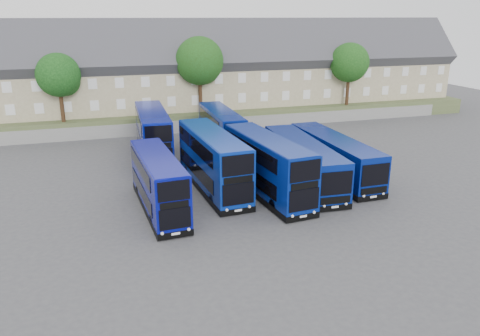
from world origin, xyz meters
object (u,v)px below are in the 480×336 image
coach_east_a (303,163)px  tree_west (60,77)px  tree_mid (201,63)px  tree_far (362,56)px  dd_front_mid (213,162)px  tree_east (350,64)px  dd_front_left (159,184)px

coach_east_a → tree_west: bearing=135.3°
coach_east_a → tree_mid: (-3.61, 22.16, 6.33)m
coach_east_a → tree_far: 36.86m
dd_front_mid → coach_east_a: 7.58m
dd_front_mid → coach_east_a: bearing=-9.5°
tree_west → dd_front_mid: bearing=-59.9°
tree_east → tree_mid: bearing=178.6°
coach_east_a → dd_front_mid: bearing=177.1°
tree_far → dd_front_mid: bearing=-137.0°
coach_east_a → tree_east: (16.39, 21.65, 5.65)m
tree_mid → tree_west: bearing=-178.2°
tree_mid → dd_front_mid: bearing=-100.4°
tree_west → tree_east: 36.00m
tree_west → tree_east: (36.00, 0.00, 0.34)m
coach_east_a → tree_mid: 23.32m
tree_east → coach_east_a: bearing=-127.1°
tree_east → tree_far: size_ratio=0.94×
tree_west → tree_far: 42.58m
tree_west → tree_mid: tree_mid is taller
tree_mid → tree_east: 20.02m
dd_front_mid → tree_far: size_ratio=1.36×
coach_east_a → tree_far: tree_far is taller
tree_west → tree_mid: (16.00, 0.50, 1.02)m
dd_front_left → tree_far: tree_far is taller
dd_front_mid → tree_west: tree_west is taller
tree_west → tree_mid: bearing=1.8°
dd_front_left → tree_far: (34.70, 30.94, 5.73)m
dd_front_left → tree_east: 37.76m
tree_far → tree_mid: bearing=-166.0°
dd_front_mid → tree_mid: tree_mid is taller
coach_east_a → tree_east: tree_east is taller
dd_front_left → coach_east_a: (12.31, 2.28, -0.26)m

